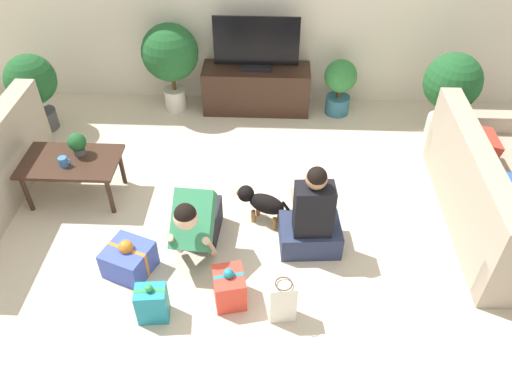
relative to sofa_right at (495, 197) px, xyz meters
name	(u,v)px	position (x,y,z in m)	size (l,w,h in m)	color
ground_plane	(225,249)	(-2.40, -0.47, -0.29)	(16.00, 16.00, 0.00)	beige
sofa_right	(495,197)	(0.00, 0.00, 0.00)	(0.88, 2.01, 0.82)	tan
coffee_table	(71,165)	(-3.89, 0.18, 0.10)	(0.90, 0.56, 0.44)	#382319
tv_console	(256,89)	(-2.23, 1.87, -0.02)	(1.26, 0.44, 0.54)	#382319
tv	(256,46)	(-2.23, 1.87, 0.52)	(0.97, 0.20, 0.61)	black
potted_plant_back_right	(340,83)	(-1.25, 1.82, 0.11)	(0.38, 0.38, 0.68)	#336B84
potted_plant_corner_right	(451,87)	(-0.14, 1.36, 0.35)	(0.61, 0.61, 1.00)	beige
potted_plant_corner_left	(32,84)	(-4.67, 1.35, 0.27)	(0.55, 0.55, 0.89)	#4C4C51
potted_plant_back_left	(170,55)	(-3.21, 1.82, 0.41)	(0.65, 0.65, 1.06)	beige
person_kneeling	(196,221)	(-2.63, -0.47, 0.05)	(0.37, 0.80, 0.77)	#23232D
person_sitting	(312,221)	(-1.66, -0.40, 0.03)	(0.55, 0.50, 0.91)	#283351
dog	(261,202)	(-2.10, -0.09, -0.06)	(0.51, 0.30, 0.34)	black
gift_box_a	(152,303)	(-2.88, -1.18, -0.13)	(0.25, 0.19, 0.37)	teal
gift_box_b	(229,287)	(-2.32, -1.01, -0.14)	(0.29, 0.32, 0.36)	red
gift_box_c	(129,259)	(-3.17, -0.74, -0.15)	(0.45, 0.45, 0.34)	#3D51BC
gift_bag_a	(283,301)	(-1.90, -1.15, -0.09)	(0.21, 0.15, 0.41)	white
mug	(63,162)	(-3.91, 0.10, 0.20)	(0.12, 0.08, 0.09)	#386BAD
tabletop_plant	(77,143)	(-3.82, 0.28, 0.27)	(0.17, 0.17, 0.22)	#4C4C51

